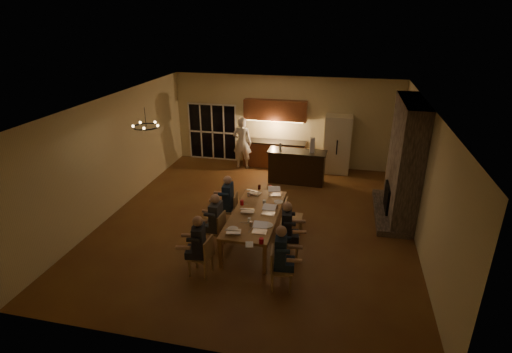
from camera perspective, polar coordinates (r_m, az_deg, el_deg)
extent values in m
plane|color=brown|center=(10.79, 0.15, -6.40)|extent=(9.00, 9.00, 0.00)
cube|color=#C7BB8D|center=(14.36, 4.12, 7.85)|extent=(8.00, 0.04, 3.20)
cube|color=#C7BB8D|center=(11.62, -19.61, 3.02)|extent=(0.04, 9.00, 3.20)
cube|color=#C7BB8D|center=(10.10, 23.01, -0.36)|extent=(0.04, 9.00, 3.20)
cube|color=white|center=(9.66, 0.17, 10.57)|extent=(8.00, 9.00, 0.04)
cube|color=black|center=(15.08, -6.22, 6.33)|extent=(1.86, 0.08, 2.10)
cube|color=#706258|center=(11.16, 20.48, 2.11)|extent=(0.58, 2.50, 3.20)
cube|color=beige|center=(14.02, 11.53, 4.54)|extent=(0.90, 0.68, 2.00)
cube|color=#A57742|center=(9.79, -0.06, -7.12)|extent=(1.10, 2.70, 0.75)
cube|color=black|center=(13.06, 5.83, 1.39)|extent=(1.90, 0.73, 1.08)
imported|color=white|center=(14.16, -1.98, 4.83)|extent=(0.67, 0.44, 1.85)
torus|color=black|center=(9.66, -15.41, 6.89)|extent=(0.61, 0.61, 0.03)
cylinder|color=white|center=(9.19, -0.96, -6.23)|extent=(0.08, 0.08, 0.10)
cylinder|color=white|center=(10.02, 1.18, -3.67)|extent=(0.08, 0.08, 0.10)
cylinder|color=white|center=(10.44, -1.08, -2.54)|extent=(0.08, 0.08, 0.10)
cylinder|color=red|center=(8.39, 0.76, -9.18)|extent=(0.10, 0.10, 0.12)
cylinder|color=red|center=(9.97, -2.04, -3.76)|extent=(0.09, 0.09, 0.12)
cylinder|color=red|center=(10.80, 2.06, -1.59)|extent=(0.09, 0.09, 0.12)
cylinder|color=#B2B2B7|center=(9.02, -0.73, -6.76)|extent=(0.07, 0.07, 0.12)
cylinder|color=#3F0F0C|center=(10.82, 0.48, -1.53)|extent=(0.07, 0.07, 0.12)
cylinder|color=#B2B2B7|center=(9.79, 2.96, -4.28)|extent=(0.06, 0.06, 0.12)
cylinder|color=white|center=(9.07, 1.58, -6.96)|extent=(0.28, 0.28, 0.02)
cylinder|color=white|center=(8.93, -3.34, -7.49)|extent=(0.25, 0.25, 0.02)
cylinder|color=white|center=(10.13, 3.25, -3.64)|extent=(0.23, 0.23, 0.02)
cube|color=white|center=(8.37, -0.96, -9.68)|extent=(0.21, 0.26, 0.01)
cylinder|color=#99999E|center=(12.91, 3.49, 4.33)|extent=(0.08, 0.08, 0.24)
cube|color=silver|center=(12.74, 8.06, 4.44)|extent=(0.17, 0.17, 0.47)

